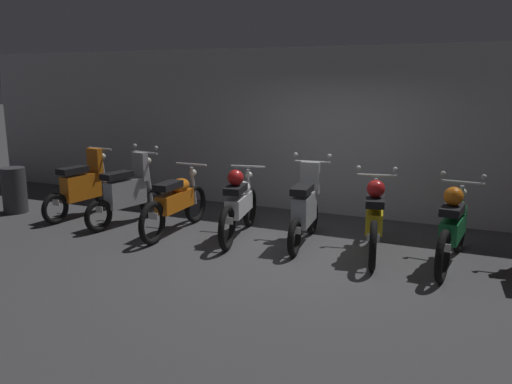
{
  "coord_description": "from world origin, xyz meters",
  "views": [
    {
      "loc": [
        2.33,
        -6.47,
        2.39
      ],
      "look_at": [
        -0.71,
        0.4,
        0.75
      ],
      "focal_mm": 36.49,
      "sensor_mm": 36.0,
      "label": 1
    }
  ],
  "objects_px": {
    "motorbike_slot_6": "(453,226)",
    "motorbike_slot_4": "(305,209)",
    "motorbike_slot_2": "(176,202)",
    "motorbike_slot_5": "(374,217)",
    "motorbike_slot_1": "(128,193)",
    "motorbike_slot_0": "(83,187)",
    "motorbike_slot_3": "(239,204)",
    "trash_bin": "(14,190)"
  },
  "relations": [
    {
      "from": "motorbike_slot_1",
      "to": "trash_bin",
      "type": "relative_size",
      "value": 2.02
    },
    {
      "from": "motorbike_slot_1",
      "to": "motorbike_slot_3",
      "type": "height_order",
      "value": "motorbike_slot_1"
    },
    {
      "from": "motorbike_slot_3",
      "to": "motorbike_slot_4",
      "type": "height_order",
      "value": "motorbike_slot_4"
    },
    {
      "from": "motorbike_slot_6",
      "to": "motorbike_slot_4",
      "type": "bearing_deg",
      "value": 176.83
    },
    {
      "from": "motorbike_slot_2",
      "to": "motorbike_slot_3",
      "type": "xyz_separation_m",
      "value": [
        1.02,
        0.18,
        0.04
      ]
    },
    {
      "from": "motorbike_slot_3",
      "to": "trash_bin",
      "type": "xyz_separation_m",
      "value": [
        -4.39,
        -0.3,
        -0.11
      ]
    },
    {
      "from": "motorbike_slot_2",
      "to": "motorbike_slot_4",
      "type": "xyz_separation_m",
      "value": [
        2.04,
        0.28,
        0.04
      ]
    },
    {
      "from": "motorbike_slot_2",
      "to": "trash_bin",
      "type": "height_order",
      "value": "motorbike_slot_2"
    },
    {
      "from": "motorbike_slot_5",
      "to": "motorbike_slot_4",
      "type": "bearing_deg",
      "value": 177.05
    },
    {
      "from": "motorbike_slot_0",
      "to": "motorbike_slot_2",
      "type": "bearing_deg",
      "value": -5.44
    },
    {
      "from": "motorbike_slot_0",
      "to": "motorbike_slot_5",
      "type": "relative_size",
      "value": 0.87
    },
    {
      "from": "motorbike_slot_0",
      "to": "trash_bin",
      "type": "xyz_separation_m",
      "value": [
        -1.33,
        -0.31,
        -0.11
      ]
    },
    {
      "from": "trash_bin",
      "to": "motorbike_slot_1",
      "type": "bearing_deg",
      "value": 5.52
    },
    {
      "from": "motorbike_slot_2",
      "to": "motorbike_slot_5",
      "type": "height_order",
      "value": "motorbike_slot_5"
    },
    {
      "from": "motorbike_slot_1",
      "to": "trash_bin",
      "type": "xyz_separation_m",
      "value": [
        -2.35,
        -0.23,
        -0.11
      ]
    },
    {
      "from": "motorbike_slot_1",
      "to": "motorbike_slot_4",
      "type": "xyz_separation_m",
      "value": [
        3.06,
        0.17,
        0.0
      ]
    },
    {
      "from": "motorbike_slot_1",
      "to": "motorbike_slot_6",
      "type": "xyz_separation_m",
      "value": [
        5.11,
        0.06,
        0.0
      ]
    },
    {
      "from": "motorbike_slot_3",
      "to": "motorbike_slot_0",
      "type": "bearing_deg",
      "value": 179.73
    },
    {
      "from": "motorbike_slot_1",
      "to": "motorbike_slot_6",
      "type": "distance_m",
      "value": 5.11
    },
    {
      "from": "motorbike_slot_0",
      "to": "motorbike_slot_4",
      "type": "distance_m",
      "value": 4.08
    },
    {
      "from": "motorbike_slot_3",
      "to": "motorbike_slot_6",
      "type": "height_order",
      "value": "motorbike_slot_6"
    },
    {
      "from": "motorbike_slot_0",
      "to": "motorbike_slot_3",
      "type": "xyz_separation_m",
      "value": [
        3.06,
        -0.01,
        0.0
      ]
    },
    {
      "from": "motorbike_slot_1",
      "to": "motorbike_slot_5",
      "type": "bearing_deg",
      "value": 1.7
    },
    {
      "from": "motorbike_slot_4",
      "to": "motorbike_slot_5",
      "type": "distance_m",
      "value": 1.03
    },
    {
      "from": "motorbike_slot_0",
      "to": "motorbike_slot_4",
      "type": "bearing_deg",
      "value": 1.27
    },
    {
      "from": "motorbike_slot_1",
      "to": "motorbike_slot_2",
      "type": "relative_size",
      "value": 0.85
    },
    {
      "from": "motorbike_slot_1",
      "to": "motorbike_slot_6",
      "type": "bearing_deg",
      "value": 0.68
    },
    {
      "from": "motorbike_slot_4",
      "to": "motorbike_slot_3",
      "type": "bearing_deg",
      "value": -174.12
    },
    {
      "from": "motorbike_slot_3",
      "to": "trash_bin",
      "type": "distance_m",
      "value": 4.4
    },
    {
      "from": "motorbike_slot_4",
      "to": "motorbike_slot_1",
      "type": "bearing_deg",
      "value": -176.74
    },
    {
      "from": "motorbike_slot_1",
      "to": "trash_bin",
      "type": "distance_m",
      "value": 2.37
    },
    {
      "from": "motorbike_slot_5",
      "to": "motorbike_slot_6",
      "type": "height_order",
      "value": "same"
    },
    {
      "from": "motorbike_slot_0",
      "to": "trash_bin",
      "type": "relative_size",
      "value": 2.03
    },
    {
      "from": "motorbike_slot_1",
      "to": "motorbike_slot_3",
      "type": "bearing_deg",
      "value": 1.94
    },
    {
      "from": "motorbike_slot_1",
      "to": "motorbike_slot_5",
      "type": "distance_m",
      "value": 4.08
    },
    {
      "from": "motorbike_slot_4",
      "to": "motorbike_slot_5",
      "type": "bearing_deg",
      "value": -2.95
    },
    {
      "from": "motorbike_slot_5",
      "to": "motorbike_slot_6",
      "type": "xyz_separation_m",
      "value": [
        1.03,
        -0.06,
        0.0
      ]
    },
    {
      "from": "motorbike_slot_3",
      "to": "motorbike_slot_2",
      "type": "bearing_deg",
      "value": -170.02
    },
    {
      "from": "motorbike_slot_2",
      "to": "trash_bin",
      "type": "distance_m",
      "value": 3.37
    },
    {
      "from": "motorbike_slot_4",
      "to": "motorbike_slot_5",
      "type": "relative_size",
      "value": 0.87
    },
    {
      "from": "motorbike_slot_1",
      "to": "motorbike_slot_4",
      "type": "height_order",
      "value": "same"
    },
    {
      "from": "motorbike_slot_5",
      "to": "motorbike_slot_6",
      "type": "bearing_deg",
      "value": -3.39
    }
  ]
}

